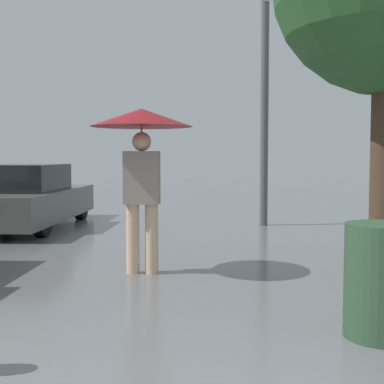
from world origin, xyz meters
TOP-DOWN VIEW (x-y plane):
  - pedestrian at (-0.29, 4.31)m, footprint 1.17×1.17m
  - parked_car_farthest at (-3.20, 8.21)m, footprint 1.84×4.06m
  - street_lamp at (1.46, 8.70)m, footprint 0.24×0.24m
  - trash_bin at (1.81, 2.23)m, footprint 0.55×0.55m

SIDE VIEW (x-z plane):
  - trash_bin at x=1.81m, z-range 0.00..0.85m
  - parked_car_farthest at x=-3.20m, z-range -0.05..1.15m
  - pedestrian at x=-0.29m, z-range 0.60..2.49m
  - street_lamp at x=1.46m, z-range 0.17..4.67m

